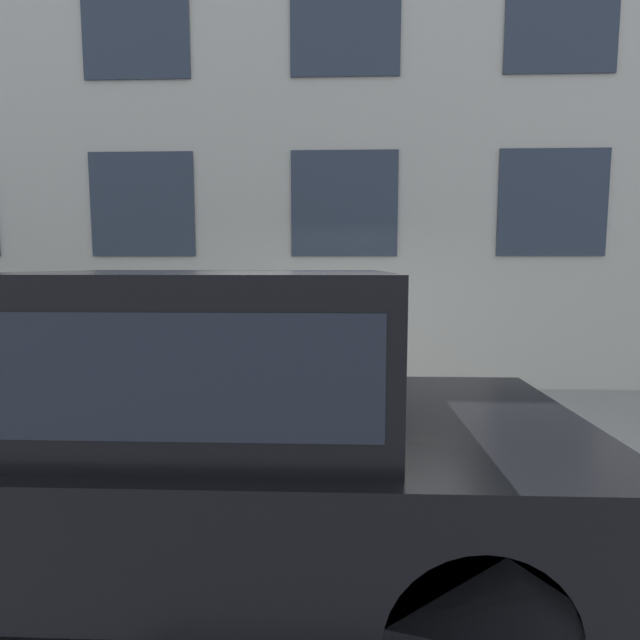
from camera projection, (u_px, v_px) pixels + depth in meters
name	position (u px, v px, depth m)	size (l,w,h in m)	color
ground_plane	(346.00, 481.00, 4.40)	(80.00, 80.00, 0.00)	#47474C
sidewalk	(344.00, 423.00, 5.83)	(2.89, 60.00, 0.12)	gray
fire_hydrant	(352.00, 415.00, 4.71)	(0.36, 0.47, 0.72)	gray
person	(288.00, 360.00, 4.74)	(0.35, 0.23, 1.46)	navy
parked_car_black_near	(208.00, 415.00, 2.93)	(2.01, 4.31, 1.86)	black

